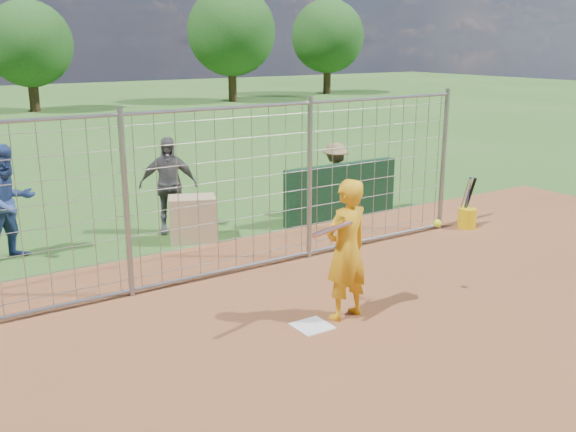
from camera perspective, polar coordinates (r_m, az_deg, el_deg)
ground at (r=8.19m, az=1.34°, el=-9.34°), size 100.00×100.00×0.00m
home_plate at (r=8.04m, az=2.17°, el=-9.76°), size 0.43×0.43×0.02m
dugout_wall at (r=12.69m, az=4.74°, el=2.19°), size 2.60×0.20×1.10m
batter at (r=8.01m, az=5.21°, el=-3.03°), size 0.70×0.49×1.81m
bystander_a at (r=11.09m, az=-23.57°, el=1.09°), size 1.11×1.01×1.87m
bystander_b at (r=11.84m, az=-10.60°, el=2.71°), size 1.13×0.81×1.78m
bystander_c at (r=12.95m, az=4.22°, el=3.30°), size 0.98×0.60×1.47m
equipment_bin at (r=11.36m, az=-8.48°, el=-0.26°), size 0.95×0.81×0.80m
equipment_in_play at (r=7.84m, az=6.68°, el=-0.92°), size 2.15×0.31×0.29m
bucket_with_bats at (r=12.53m, az=15.62°, el=0.06°), size 0.34×0.36×0.98m
backstop_fence at (r=9.41m, az=-5.56°, el=1.98°), size 9.08×0.08×2.60m
tree_line at (r=35.03m, az=-21.96°, el=14.70°), size 44.66×6.72×6.48m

